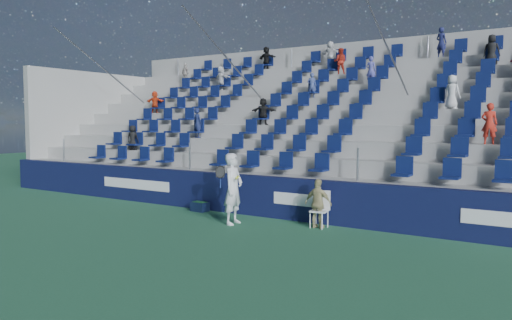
{
  "coord_description": "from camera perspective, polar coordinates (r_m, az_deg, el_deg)",
  "views": [
    {
      "loc": [
        8.07,
        -9.29,
        2.79
      ],
      "look_at": [
        0.2,
        2.8,
        1.7
      ],
      "focal_mm": 35.0,
      "sensor_mm": 36.0,
      "label": 1
    }
  ],
  "objects": [
    {
      "name": "ground",
      "position": [
        12.62,
        -7.81,
        -8.5
      ],
      "size": [
        70.0,
        70.0,
        0.0
      ],
      "primitive_type": "plane",
      "color": "#2D6A47",
      "rests_on": "ground"
    },
    {
      "name": "sponsor_wall",
      "position": [
        14.99,
        0.1,
        -4.08
      ],
      "size": [
        24.0,
        0.32,
        1.2
      ],
      "color": "#10153D",
      "rests_on": "ground"
    },
    {
      "name": "tennis_player",
      "position": [
        13.69,
        -2.62,
        -3.29
      ],
      "size": [
        0.69,
        0.76,
        1.95
      ],
      "color": "silver",
      "rests_on": "ground"
    },
    {
      "name": "grandstand",
      "position": [
        19.31,
        8.34,
        2.34
      ],
      "size": [
        24.0,
        8.17,
        6.63
      ],
      "color": "#969591",
      "rests_on": "ground"
    },
    {
      "name": "line_judge_chair",
      "position": [
        13.43,
        7.41,
        -5.28
      ],
      "size": [
        0.5,
        0.51,
        0.98
      ],
      "color": "white",
      "rests_on": "ground"
    },
    {
      "name": "ball_bin",
      "position": [
        15.84,
        -6.44,
        -5.25
      ],
      "size": [
        0.56,
        0.39,
        0.3
      ],
      "color": "#0E1935",
      "rests_on": "ground"
    },
    {
      "name": "line_judge",
      "position": [
        13.28,
        7.13,
        -4.97
      ],
      "size": [
        0.77,
        0.32,
        1.31
      ],
      "primitive_type": "imported",
      "rotation": [
        0.0,
        0.0,
        3.14
      ],
      "color": "tan",
      "rests_on": "ground"
    }
  ]
}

